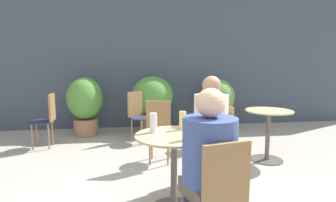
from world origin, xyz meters
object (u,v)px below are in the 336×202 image
cafe_table_near (174,156)px  bistro_chair_4 (47,116)px  beer_glass_1 (187,130)px  bistro_chair_5 (138,112)px  beer_glass_0 (153,123)px  bistro_chair_0 (219,194)px  bistro_chair_2 (215,115)px  seated_person_1 (210,123)px  potted_plant_0 (85,103)px  bistro_chair_3 (159,126)px  potted_plant_1 (153,99)px  cafe_table_far (268,126)px  beer_glass_2 (183,121)px  seated_person_0 (208,160)px  potted_plant_2 (217,101)px  bistro_chair_1 (216,138)px

cafe_table_near → bistro_chair_4: 2.77m
beer_glass_1 → bistro_chair_5: bearing=97.9°
bistro_chair_5 → beer_glass_0: bearing=-127.7°
bistro_chair_0 → bistro_chair_2: bearing=-119.9°
bistro_chair_5 → seated_person_1: bearing=-108.9°
bistro_chair_4 → potted_plant_0: 0.85m
bistro_chair_3 → beer_glass_1: size_ratio=5.40×
potted_plant_1 → bistro_chair_0: bearing=-87.9°
cafe_table_far → beer_glass_2: (-1.40, -0.94, 0.32)m
bistro_chair_2 → bistro_chair_4: same height
beer_glass_0 → beer_glass_2: 0.30m
seated_person_0 → beer_glass_0: seated_person_0 is taller
cafe_table_near → seated_person_0: bearing=-77.4°
bistro_chair_2 → bistro_chair_5: bearing=51.3°
bistro_chair_5 → beer_glass_2: bearing=-120.0°
cafe_table_near → potted_plant_1: (0.03, 2.95, 0.16)m
bistro_chair_4 → potted_plant_1: potted_plant_1 is taller
beer_glass_2 → bistro_chair_2: bearing=62.6°
bistro_chair_0 → bistro_chair_5: 3.08m
bistro_chair_3 → beer_glass_2: bearing=108.2°
beer_glass_0 → beer_glass_2: beer_glass_0 is taller
beer_glass_1 → potted_plant_2: bearing=67.4°
cafe_table_near → bistro_chair_4: (-1.74, 2.15, 0.01)m
bistro_chair_5 → beer_glass_2: 2.18m
cafe_table_near → bistro_chair_1: bistro_chair_1 is taller
cafe_table_near → potted_plant_2: bearing=64.8°
bistro_chair_3 → bistro_chair_2: bearing=-135.4°
beer_glass_1 → beer_glass_2: size_ratio=0.91×
cafe_table_far → potted_plant_2: (-0.15, 1.78, 0.13)m
cafe_table_far → seated_person_1: size_ratio=0.59×
cafe_table_near → bistro_chair_2: (0.97, 1.82, 0.01)m
cafe_table_far → beer_glass_1: size_ratio=4.41×
beer_glass_0 → bistro_chair_4: bearing=127.3°
seated_person_0 → bistro_chair_0: bearing=90.0°
bistro_chair_0 → bistro_chair_5: same height
seated_person_1 → potted_plant_0: bearing=172.8°
cafe_table_far → bistro_chair_2: bistro_chair_2 is taller
beer_glass_2 → cafe_table_near: bearing=-123.2°
bistro_chair_2 → beer_glass_1: size_ratio=5.40×
cafe_table_far → seated_person_0: 2.21m
bistro_chair_5 → seated_person_1: seated_person_1 is taller
seated_person_0 → beer_glass_1: seated_person_0 is taller
bistro_chair_5 → beer_glass_1: size_ratio=5.40×
bistro_chair_3 → seated_person_0: bearing=105.7°
bistro_chair_3 → potted_plant_1: 1.80m
bistro_chair_2 → potted_plant_1: (-0.94, 1.13, 0.15)m
beer_glass_1 → potted_plant_0: (-1.34, 3.04, -0.17)m
bistro_chair_4 → beer_glass_1: beer_glass_1 is taller
bistro_chair_5 → beer_glass_1: (0.35, -2.49, 0.27)m
seated_person_0 → bistro_chair_5: bearing=-94.6°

